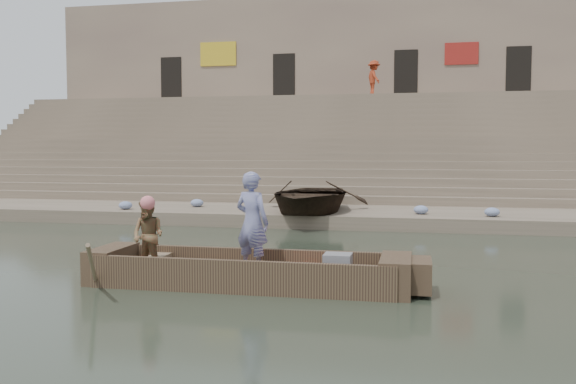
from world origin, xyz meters
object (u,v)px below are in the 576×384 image
(television, at_px, (337,266))
(pedestrian, at_px, (374,78))
(standing_man, at_px, (252,222))
(beached_rowboat, at_px, (309,196))
(rowing_man, at_px, (148,236))
(main_rowboat, at_px, (247,280))

(television, distance_m, pedestrian, 24.16)
(pedestrian, bearing_deg, television, 158.35)
(standing_man, distance_m, television, 1.65)
(beached_rowboat, distance_m, pedestrian, 15.53)
(standing_man, height_order, rowing_man, standing_man)
(standing_man, height_order, pedestrian, pedestrian)
(main_rowboat, distance_m, pedestrian, 24.22)
(pedestrian, bearing_deg, beached_rowboat, 151.99)
(main_rowboat, height_order, beached_rowboat, beached_rowboat)
(main_rowboat, distance_m, beached_rowboat, 8.92)
(standing_man, relative_size, pedestrian, 0.95)
(standing_man, relative_size, rowing_man, 1.39)
(rowing_man, bearing_deg, main_rowboat, 20.35)
(standing_man, xyz_separation_m, television, (1.50, -0.10, -0.69))
(rowing_man, xyz_separation_m, pedestrian, (2.27, 23.64, 5.27))
(standing_man, distance_m, pedestrian, 23.90)
(standing_man, xyz_separation_m, rowing_man, (-1.82, -0.28, -0.25))
(main_rowboat, xyz_separation_m, rowing_man, (-1.75, -0.19, 0.75))
(standing_man, distance_m, rowing_man, 1.85)
(main_rowboat, xyz_separation_m, beached_rowboat, (-0.44, 8.87, 0.78))
(rowing_man, distance_m, television, 3.35)
(rowing_man, bearing_deg, beached_rowboat, 96.09)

